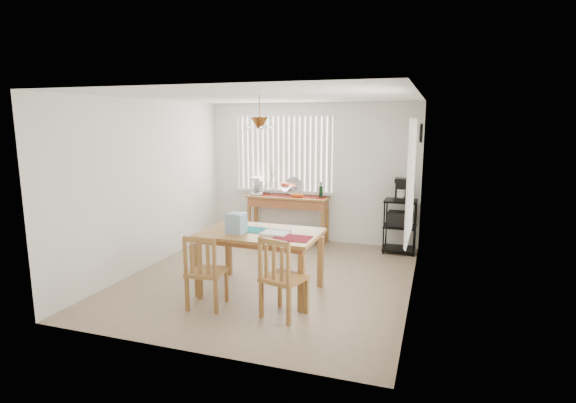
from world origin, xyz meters
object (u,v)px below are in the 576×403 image
(sideboard, at_px, (288,208))
(chair_right, at_px, (282,278))
(wire_cart, at_px, (400,221))
(cart_items, at_px, (402,190))
(dining_table, at_px, (261,239))
(chair_left, at_px, (205,272))

(sideboard, height_order, chair_right, chair_right)
(wire_cart, height_order, cart_items, cart_items)
(dining_table, height_order, chair_right, chair_right)
(cart_items, relative_size, chair_left, 0.41)
(dining_table, height_order, chair_left, chair_left)
(wire_cart, distance_m, cart_items, 0.55)
(cart_items, height_order, chair_left, cart_items)
(sideboard, distance_m, dining_table, 2.58)
(chair_right, bearing_deg, dining_table, 128.44)
(wire_cart, height_order, dining_table, wire_cart)
(sideboard, bearing_deg, dining_table, -79.64)
(sideboard, bearing_deg, wire_cart, -2.33)
(chair_left, bearing_deg, cart_items, 57.05)
(sideboard, relative_size, chair_right, 1.58)
(cart_items, xyz_separation_m, chair_right, (-1.08, -3.13, -0.63))
(wire_cart, bearing_deg, chair_left, -123.03)
(wire_cart, distance_m, chair_left, 3.77)
(wire_cart, xyz_separation_m, dining_table, (-1.61, -2.45, 0.17))
(dining_table, distance_m, chair_right, 0.89)
(dining_table, bearing_deg, chair_left, -122.32)
(dining_table, bearing_deg, chair_right, -51.56)
(wire_cart, bearing_deg, sideboard, 177.67)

